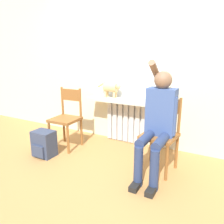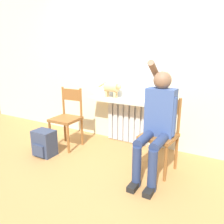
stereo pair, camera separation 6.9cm
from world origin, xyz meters
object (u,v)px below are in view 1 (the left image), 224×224
cat (111,88)px  backpack (44,144)px  person (158,119)px  chair_left (67,117)px  chair_right (161,133)px

cat → backpack: bearing=-120.0°
cat → person: bearing=-33.8°
chair_left → person: 1.51m
chair_right → backpack: 1.65m
chair_right → person: (-0.00, -0.12, 0.22)m
person → chair_right: bearing=88.1°
chair_left → chair_right: 1.49m
backpack → chair_right: bearing=15.6°
person → cat: (-0.99, 0.66, 0.21)m
chair_left → person: size_ratio=0.67×
chair_left → chair_right: bearing=-2.2°
chair_left → chair_right: same height
chair_left → person: (1.49, -0.12, 0.22)m
chair_right → chair_left: bearing=-174.1°
chair_left → person: person is taller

